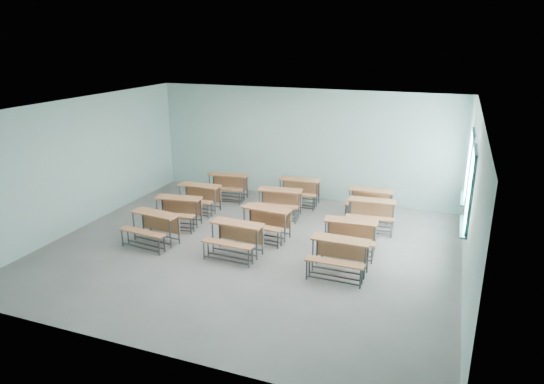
{
  "coord_description": "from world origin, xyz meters",
  "views": [
    {
      "loc": [
        4.02,
        -9.23,
        4.61
      ],
      "look_at": [
        0.07,
        1.2,
        1.0
      ],
      "focal_mm": 32.0,
      "sensor_mm": 36.0,
      "label": 1
    }
  ],
  "objects_px": {
    "desk_unit_r0c0": "(153,224)",
    "desk_unit_r2c1": "(279,199)",
    "desk_unit_r1c2": "(350,232)",
    "desk_unit_r0c1": "(235,235)",
    "desk_unit_r3c2": "(370,199)",
    "desk_unit_r1c0": "(177,207)",
    "desk_unit_r0c2": "(339,252)",
    "desk_unit_r1c1": "(265,219)",
    "desk_unit_r3c1": "(299,188)",
    "desk_unit_r2c2": "(371,210)",
    "desk_unit_r2c0": "(198,194)",
    "desk_unit_r3c0": "(227,183)"
  },
  "relations": [
    {
      "from": "desk_unit_r2c2",
      "to": "desk_unit_r2c0",
      "type": "bearing_deg",
      "value": 179.96
    },
    {
      "from": "desk_unit_r1c0",
      "to": "desk_unit_r0c1",
      "type": "bearing_deg",
      "value": -34.68
    },
    {
      "from": "desk_unit_r0c1",
      "to": "desk_unit_r3c2",
      "type": "distance_m",
      "value": 4.14
    },
    {
      "from": "desk_unit_r0c2",
      "to": "desk_unit_r2c2",
      "type": "xyz_separation_m",
      "value": [
        0.18,
        2.66,
        0.0
      ]
    },
    {
      "from": "desk_unit_r1c1",
      "to": "desk_unit_r3c1",
      "type": "xyz_separation_m",
      "value": [
        0.0,
        2.6,
        0.0
      ]
    },
    {
      "from": "desk_unit_r3c2",
      "to": "desk_unit_r0c1",
      "type": "bearing_deg",
      "value": -123.39
    },
    {
      "from": "desk_unit_r3c2",
      "to": "desk_unit_r0c0",
      "type": "bearing_deg",
      "value": -140.31
    },
    {
      "from": "desk_unit_r2c1",
      "to": "desk_unit_r0c2",
      "type": "bearing_deg",
      "value": -56.12
    },
    {
      "from": "desk_unit_r2c0",
      "to": "desk_unit_r3c1",
      "type": "bearing_deg",
      "value": 32.19
    },
    {
      "from": "desk_unit_r1c1",
      "to": "desk_unit_r2c1",
      "type": "xyz_separation_m",
      "value": [
        -0.18,
        1.48,
        0.0
      ]
    },
    {
      "from": "desk_unit_r1c2",
      "to": "desk_unit_r2c1",
      "type": "height_order",
      "value": "same"
    },
    {
      "from": "desk_unit_r1c0",
      "to": "desk_unit_r3c1",
      "type": "bearing_deg",
      "value": 40.44
    },
    {
      "from": "desk_unit_r2c2",
      "to": "desk_unit_r3c0",
      "type": "bearing_deg",
      "value": 164.41
    },
    {
      "from": "desk_unit_r0c0",
      "to": "desk_unit_r2c1",
      "type": "relative_size",
      "value": 1.0
    },
    {
      "from": "desk_unit_r2c1",
      "to": "desk_unit_r3c0",
      "type": "xyz_separation_m",
      "value": [
        -1.93,
        0.83,
        0.0
      ]
    },
    {
      "from": "desk_unit_r2c2",
      "to": "desk_unit_r1c2",
      "type": "bearing_deg",
      "value": -101.78
    },
    {
      "from": "desk_unit_r2c1",
      "to": "desk_unit_r3c0",
      "type": "distance_m",
      "value": 2.1
    },
    {
      "from": "desk_unit_r0c1",
      "to": "desk_unit_r1c2",
      "type": "distance_m",
      "value": 2.53
    },
    {
      "from": "desk_unit_r0c2",
      "to": "desk_unit_r3c1",
      "type": "distance_m",
      "value": 4.3
    },
    {
      "from": "desk_unit_r2c1",
      "to": "desk_unit_r0c0",
      "type": "bearing_deg",
      "value": -134.4
    },
    {
      "from": "desk_unit_r2c1",
      "to": "desk_unit_r3c0",
      "type": "relative_size",
      "value": 1.0
    },
    {
      "from": "desk_unit_r2c0",
      "to": "desk_unit_r0c1",
      "type": "bearing_deg",
      "value": -45.75
    },
    {
      "from": "desk_unit_r0c0",
      "to": "desk_unit_r3c1",
      "type": "xyz_separation_m",
      "value": [
        2.3,
        3.81,
        0.0
      ]
    },
    {
      "from": "desk_unit_r2c2",
      "to": "desk_unit_r0c2",
      "type": "bearing_deg",
      "value": -98.66
    },
    {
      "from": "desk_unit_r0c1",
      "to": "desk_unit_r0c0",
      "type": "bearing_deg",
      "value": -175.13
    },
    {
      "from": "desk_unit_r0c1",
      "to": "desk_unit_r2c2",
      "type": "distance_m",
      "value": 3.6
    },
    {
      "from": "desk_unit_r1c1",
      "to": "desk_unit_r3c0",
      "type": "distance_m",
      "value": 3.13
    },
    {
      "from": "desk_unit_r0c2",
      "to": "desk_unit_r2c0",
      "type": "height_order",
      "value": "same"
    },
    {
      "from": "desk_unit_r1c2",
      "to": "desk_unit_r2c1",
      "type": "relative_size",
      "value": 0.98
    },
    {
      "from": "desk_unit_r1c2",
      "to": "desk_unit_r2c2",
      "type": "distance_m",
      "value": 1.58
    },
    {
      "from": "desk_unit_r1c2",
      "to": "desk_unit_r2c0",
      "type": "bearing_deg",
      "value": 160.51
    },
    {
      "from": "desk_unit_r0c0",
      "to": "desk_unit_r3c1",
      "type": "distance_m",
      "value": 4.45
    },
    {
      "from": "desk_unit_r1c0",
      "to": "desk_unit_r2c2",
      "type": "distance_m",
      "value": 4.85
    },
    {
      "from": "desk_unit_r1c0",
      "to": "desk_unit_r2c0",
      "type": "height_order",
      "value": "same"
    },
    {
      "from": "desk_unit_r0c2",
      "to": "desk_unit_r3c2",
      "type": "bearing_deg",
      "value": 90.35
    },
    {
      "from": "desk_unit_r3c2",
      "to": "desk_unit_r2c2",
      "type": "bearing_deg",
      "value": -77.26
    },
    {
      "from": "desk_unit_r3c0",
      "to": "desk_unit_r3c1",
      "type": "distance_m",
      "value": 2.13
    },
    {
      "from": "desk_unit_r1c0",
      "to": "desk_unit_r3c2",
      "type": "bearing_deg",
      "value": 20.26
    },
    {
      "from": "desk_unit_r2c1",
      "to": "desk_unit_r3c0",
      "type": "bearing_deg",
      "value": 150.44
    },
    {
      "from": "desk_unit_r0c1",
      "to": "desk_unit_r3c2",
      "type": "relative_size",
      "value": 1.01
    },
    {
      "from": "desk_unit_r2c1",
      "to": "desk_unit_r1c1",
      "type": "bearing_deg",
      "value": -89.23
    },
    {
      "from": "desk_unit_r3c2",
      "to": "desk_unit_r1c0",
      "type": "bearing_deg",
      "value": -151.1
    },
    {
      "from": "desk_unit_r0c2",
      "to": "desk_unit_r2c1",
      "type": "bearing_deg",
      "value": 130.58
    },
    {
      "from": "desk_unit_r1c0",
      "to": "desk_unit_r1c2",
      "type": "bearing_deg",
      "value": -8.36
    },
    {
      "from": "desk_unit_r2c2",
      "to": "desk_unit_r3c2",
      "type": "xyz_separation_m",
      "value": [
        -0.18,
        0.84,
        0.0
      ]
    },
    {
      "from": "desk_unit_r1c0",
      "to": "desk_unit_r3c0",
      "type": "relative_size",
      "value": 1.02
    },
    {
      "from": "desk_unit_r2c1",
      "to": "desk_unit_r3c1",
      "type": "relative_size",
      "value": 1.03
    },
    {
      "from": "desk_unit_r0c2",
      "to": "desk_unit_r1c1",
      "type": "xyz_separation_m",
      "value": [
        -2.06,
        1.18,
        0.0
      ]
    },
    {
      "from": "desk_unit_r0c2",
      "to": "desk_unit_r3c2",
      "type": "distance_m",
      "value": 3.49
    },
    {
      "from": "desk_unit_r3c1",
      "to": "desk_unit_r3c2",
      "type": "distance_m",
      "value": 2.08
    }
  ]
}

